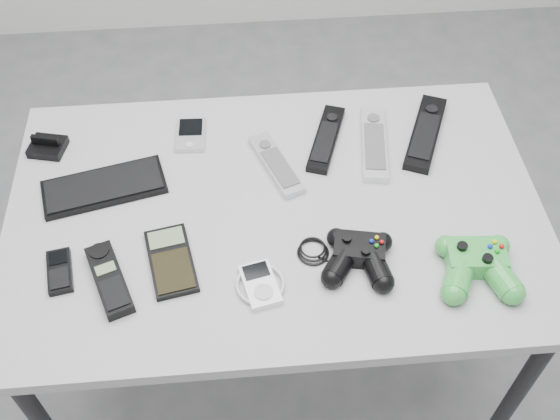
{
  "coord_description": "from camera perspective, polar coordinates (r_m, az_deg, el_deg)",
  "views": [
    {
      "loc": [
        -0.16,
        -0.87,
        1.79
      ],
      "look_at": [
        -0.09,
        -0.03,
        0.76
      ],
      "focal_mm": 42.0,
      "sensor_mm": 36.0,
      "label": 1
    }
  ],
  "objects": [
    {
      "name": "desk",
      "position": [
        1.41,
        -0.4,
        -1.5
      ],
      "size": [
        1.11,
        0.71,
        0.74
      ],
      "color": "#959597",
      "rests_on": "floor"
    },
    {
      "name": "controller_black",
      "position": [
        1.27,
        6.88,
        -3.9
      ],
      "size": [
        0.26,
        0.19,
        0.05
      ],
      "primitive_type": null,
      "rotation": [
        0.0,
        0.0,
        -0.2
      ],
      "color": "black",
      "rests_on": "desk"
    },
    {
      "name": "calculator",
      "position": [
        1.28,
        -9.47,
        -4.37
      ],
      "size": [
        0.11,
        0.17,
        0.02
      ],
      "primitive_type": "cube",
      "rotation": [
        0.0,
        0.0,
        0.19
      ],
      "color": "black",
      "rests_on": "desk"
    },
    {
      "name": "floor",
      "position": [
        2.0,
        2.47,
        -13.36
      ],
      "size": [
        3.5,
        3.5,
        0.0
      ],
      "primitive_type": "plane",
      "color": "slate",
      "rests_on": "ground"
    },
    {
      "name": "cordless_handset",
      "position": [
        1.28,
        -14.65,
        -5.85
      ],
      "size": [
        0.11,
        0.17,
        0.03
      ],
      "primitive_type": "cube",
      "rotation": [
        0.0,
        0.0,
        0.35
      ],
      "color": "black",
      "rests_on": "desk"
    },
    {
      "name": "remote_black_a",
      "position": [
        1.49,
        4.04,
        6.25
      ],
      "size": [
        0.11,
        0.21,
        0.02
      ],
      "primitive_type": "cube",
      "rotation": [
        0.0,
        0.0,
        -0.34
      ],
      "color": "black",
      "rests_on": "desk"
    },
    {
      "name": "mobile_phone",
      "position": [
        1.32,
        -18.65,
        -5.06
      ],
      "size": [
        0.06,
        0.11,
        0.02
      ],
      "primitive_type": "cube",
      "rotation": [
        0.0,
        0.0,
        0.18
      ],
      "color": "black",
      "rests_on": "desk"
    },
    {
      "name": "controller_green",
      "position": [
        1.3,
        16.81,
        -4.48
      ],
      "size": [
        0.17,
        0.18,
        0.05
      ],
      "primitive_type": null,
      "rotation": [
        0.0,
        0.0,
        -0.08
      ],
      "color": "#288C26",
      "rests_on": "desk"
    },
    {
      "name": "remote_silver_a",
      "position": [
        1.43,
        -0.34,
        4.03
      ],
      "size": [
        0.11,
        0.2,
        0.02
      ],
      "primitive_type": "cube",
      "rotation": [
        0.0,
        0.0,
        0.36
      ],
      "color": "#B7B7BF",
      "rests_on": "desk"
    },
    {
      "name": "pda_keyboard",
      "position": [
        1.44,
        -15.07,
        1.99
      ],
      "size": [
        0.27,
        0.16,
        0.02
      ],
      "primitive_type": "cube",
      "rotation": [
        0.0,
        0.0,
        0.23
      ],
      "color": "black",
      "rests_on": "desk"
    },
    {
      "name": "pda",
      "position": [
        1.51,
        -7.79,
        6.51
      ],
      "size": [
        0.07,
        0.1,
        0.02
      ],
      "primitive_type": "cube",
      "rotation": [
        0.0,
        0.0,
        -0.04
      ],
      "color": "#B7B7BF",
      "rests_on": "desk"
    },
    {
      "name": "remote_black_b",
      "position": [
        1.53,
        12.56,
        6.62
      ],
      "size": [
        0.15,
        0.24,
        0.02
      ],
      "primitive_type": "cube",
      "rotation": [
        0.0,
        0.0,
        -0.41
      ],
      "color": "black",
      "rests_on": "desk"
    },
    {
      "name": "remote_silver_b",
      "position": [
        1.49,
        8.19,
        5.88
      ],
      "size": [
        0.09,
        0.24,
        0.02
      ],
      "primitive_type": "cube",
      "rotation": [
        0.0,
        0.0,
        -0.14
      ],
      "color": "silver",
      "rests_on": "desk"
    },
    {
      "name": "dock_bracket",
      "position": [
        1.55,
        -19.67,
        5.47
      ],
      "size": [
        0.09,
        0.08,
        0.04
      ],
      "primitive_type": "cube",
      "rotation": [
        0.0,
        0.0,
        -0.23
      ],
      "color": "black",
      "rests_on": "desk"
    },
    {
      "name": "mp3_player",
      "position": [
        1.24,
        -1.73,
        -6.48
      ],
      "size": [
        0.11,
        0.12,
        0.02
      ],
      "primitive_type": "cube",
      "rotation": [
        0.0,
        0.0,
        0.22
      ],
      "color": "white",
      "rests_on": "desk"
    }
  ]
}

